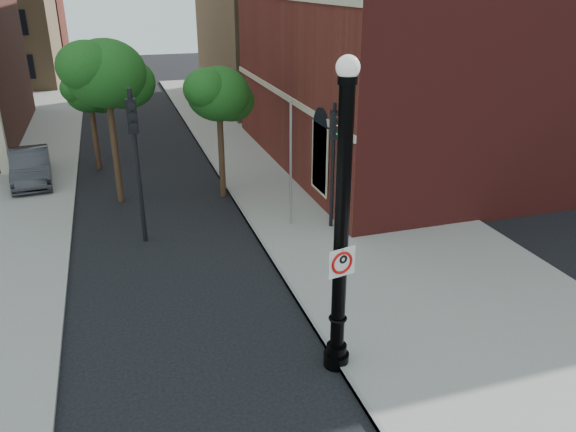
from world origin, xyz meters
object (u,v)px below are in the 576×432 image
object	(u,v)px
lamppost	(341,239)
traffic_signal_left	(135,142)
no_parking_sign	(342,262)
parked_car	(31,167)
traffic_signal_right	(334,146)

from	to	relation	value
lamppost	traffic_signal_left	bearing A→B (deg)	114.24
no_parking_sign	traffic_signal_left	size ratio (longest dim) A/B	0.13
lamppost	parked_car	bearing A→B (deg)	116.63
lamppost	no_parking_sign	xyz separation A→B (m)	(-0.03, -0.17, -0.45)
lamppost	traffic_signal_left	size ratio (longest dim) A/B	1.35
no_parking_sign	traffic_signal_right	xyz separation A→B (m)	(2.72, 7.26, 0.28)
lamppost	parked_car	world-z (taller)	lamppost
no_parking_sign	parked_car	xyz separation A→B (m)	(-7.77, 15.72, -2.00)
lamppost	traffic_signal_right	size ratio (longest dim) A/B	1.54
parked_car	no_parking_sign	bearing A→B (deg)	-68.97
no_parking_sign	traffic_signal_left	distance (m)	9.02
no_parking_sign	lamppost	bearing A→B (deg)	68.57
no_parking_sign	traffic_signal_right	size ratio (longest dim) A/B	0.14
traffic_signal_left	traffic_signal_right	xyz separation A→B (m)	(6.32, -0.97, -0.43)
traffic_signal_left	parked_car	bearing A→B (deg)	121.41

